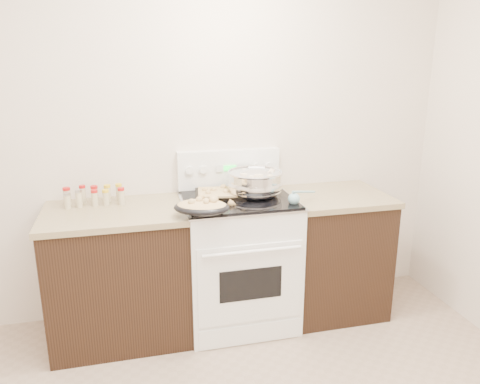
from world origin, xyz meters
name	(u,v)px	position (x,y,z in m)	size (l,w,h in m)	color
room_shell	(237,110)	(0.00, 0.00, 1.70)	(4.10, 3.60, 2.75)	beige
counter_left	(120,274)	(-0.48, 1.43, 0.46)	(0.93, 0.67, 0.92)	black
counter_right	(332,252)	(1.08, 1.43, 0.46)	(0.73, 0.67, 0.92)	black
kitchen_range	(238,258)	(0.35, 1.42, 0.49)	(0.78, 0.73, 1.22)	white
mixing_bowl	(255,183)	(0.48, 1.45, 1.03)	(0.46, 0.46, 0.23)	silver
roasting_pan	(202,206)	(0.05, 1.15, 0.99)	(0.42, 0.35, 0.11)	black
baking_sheet	(225,193)	(0.28, 1.51, 0.96)	(0.46, 0.35, 0.06)	black
wooden_spoon	(230,202)	(0.27, 1.31, 0.95)	(0.05, 0.26, 0.04)	tan
blue_ladle	(295,198)	(0.69, 1.22, 0.98)	(0.24, 0.18, 0.10)	#7CACB8
spice_jars	(94,196)	(-0.61, 1.59, 0.98)	(0.40, 0.14, 0.13)	#BFB28C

